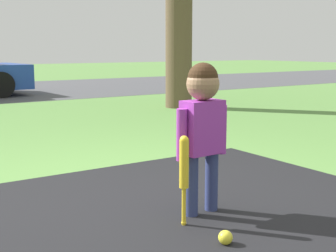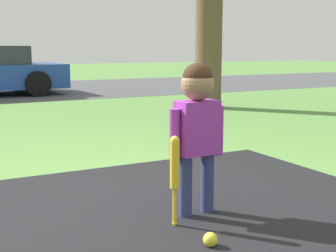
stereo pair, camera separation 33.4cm
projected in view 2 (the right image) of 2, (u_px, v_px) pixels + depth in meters
The scene contains 4 objects.
ground_plane at pixel (136, 201), 3.34m from camera, with size 60.00×60.00×0.00m, color #5B8C42.
child at pixel (197, 118), 2.97m from camera, with size 0.40×0.21×0.99m.
baseball_bat at pixel (175, 168), 2.81m from camera, with size 0.06×0.06×0.56m.
sports_ball at pixel (210, 240), 2.56m from camera, with size 0.08×0.08×0.08m.
Camera 2 is at (-1.29, -2.95, 1.08)m, focal length 50.00 mm.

